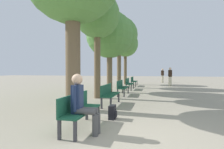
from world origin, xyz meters
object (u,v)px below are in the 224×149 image
Objects in this scene: pedestrian_near at (170,75)px; bench_row_2 at (122,86)px; person_seated at (82,102)px; tree_row_3 at (119,36)px; bench_row_3 at (129,83)px; tree_row_1 at (97,17)px; backpack at (113,112)px; bench_row_1 at (109,93)px; bench_row_4 at (133,81)px; pedestrian_mid at (162,75)px; tree_row_2 at (110,35)px; tree_row_4 at (125,44)px; bench_row_0 at (79,108)px.

bench_row_2 is at bearing -115.90° from pedestrian_near.
bench_row_2 is at bearing 92.07° from person_seated.
bench_row_3 is at bearing -54.86° from tree_row_3.
person_seated is (1.25, -4.86, -3.41)m from tree_row_1.
bench_row_3 is 1.19× the size of person_seated.
backpack is (0.61, -7.84, -0.30)m from bench_row_3.
bench_row_2 is at bearing -76.87° from tree_row_3.
bench_row_1 and bench_row_4 have the same top height.
person_seated is at bearing -75.58° from tree_row_1.
bench_row_1 is at bearing -90.00° from bench_row_3.
pedestrian_near is 4.57m from pedestrian_mid.
tree_row_1 is (-1.03, -7.22, 3.62)m from bench_row_4.
bench_row_4 is at bearing 91.06° from person_seated.
tree_row_3 is (-1.03, 4.40, 3.78)m from bench_row_2.
backpack is at bearing -80.04° from tree_row_3.
bench_row_2 is 0.97× the size of pedestrian_mid.
tree_row_2 is at bearing -90.00° from tree_row_3.
tree_row_4 reaches higher than pedestrian_mid.
bench_row_4 is at bearing 81.91° from tree_row_1.
pedestrian_near reaches higher than backpack.
tree_row_2 reaches higher than bench_row_0.
bench_row_2 reaches higher than backpack.
tree_row_2 is 8.07m from person_seated.
bench_row_3 is at bearing 90.00° from bench_row_2.
tree_row_4 is (-1.03, 4.73, 3.53)m from bench_row_3.
tree_row_4 reaches higher than tree_row_2.
bench_row_1 reaches higher than backpack.
bench_row_0 reaches higher than backpack.
bench_row_0 is 0.30× the size of tree_row_2.
bench_row_2 is (0.00, 5.88, 0.00)m from bench_row_0.
bench_row_3 is 7.87m from backpack.
bench_row_2 is 4.95m from backpack.
tree_row_1 is 1.02× the size of tree_row_2.
backpack is 0.24× the size of pedestrian_mid.
tree_row_1 is (-1.03, 4.55, 3.62)m from bench_row_0.
pedestrian_mid is at bearing 42.51° from tree_row_4.
person_seated is at bearing -83.27° from tree_row_3.
bench_row_0 is at bearing -81.75° from tree_row_2.
tree_row_1 reaches higher than bench_row_3.
person_seated is at bearing -88.60° from bench_row_3.
bench_row_3 is 3.99× the size of backpack.
pedestrian_mid is at bearing 76.09° from bench_row_2.
tree_row_1 is 13.42m from pedestrian_mid.
bench_row_3 is 0.30× the size of tree_row_1.
tree_row_2 is at bearing 130.75° from bench_row_2.
person_seated is at bearing -103.11° from pedestrian_near.
pedestrian_near is (3.20, 6.59, 0.46)m from bench_row_2.
pedestrian_mid is at bearing 78.91° from bench_row_1.
pedestrian_near reaches higher than bench_row_4.
bench_row_1 and bench_row_3 have the same top height.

